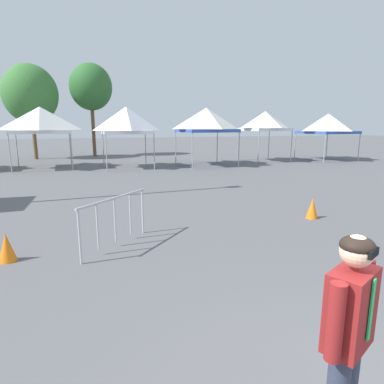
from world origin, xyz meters
The scene contains 11 objects.
canopy_tent_right_of_center centered at (-4.29, 19.93, 2.84)m, with size 3.46×3.46×3.61m.
canopy_tent_behind_left centered at (0.53, 18.59, 2.83)m, with size 2.84×2.84×3.63m.
canopy_tent_left_of_center centered at (5.49, 18.28, 2.87)m, with size 3.40×3.40×3.62m.
canopy_tent_center centered at (10.36, 19.36, 2.84)m, with size 2.99×2.99×3.52m.
canopy_tent_far_right centered at (15.20, 18.65, 2.66)m, with size 3.45×3.45×3.39m.
person_foreground centered at (-0.25, 0.26, 1.03)m, with size 0.60×0.40×1.78m.
tree_behind_tents_center centered at (-5.49, 26.15, 4.81)m, with size 3.92×3.92×6.98m.
tree_behind_tents_left centered at (-1.12, 27.34, 5.58)m, with size 3.38×3.38×7.47m.
crowd_barrier_mid_lot centered at (-1.47, 5.32, 0.75)m, with size 1.51×1.53×1.08m.
traffic_cone_lot_center centered at (-3.49, 5.18, 0.28)m, with size 0.32×0.32×0.55m, color orange.
traffic_cone_near_barrier centered at (3.88, 5.80, 0.28)m, with size 0.32×0.32×0.57m, color orange.
Camera 1 is at (-2.00, -1.40, 2.52)m, focal length 30.43 mm.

